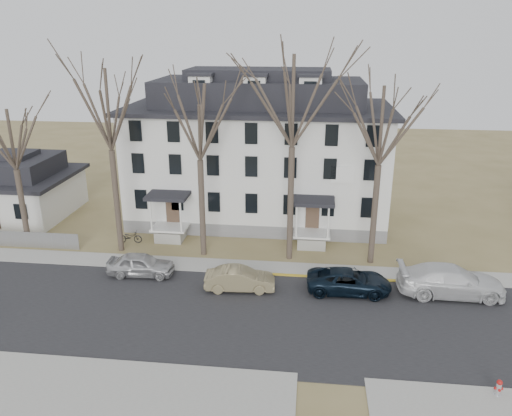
# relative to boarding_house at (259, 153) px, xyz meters

# --- Properties ---
(ground) EXTENTS (120.00, 120.00, 0.00)m
(ground) POSITION_rel_boarding_house_xyz_m (2.00, -17.95, -5.38)
(ground) COLOR olive
(ground) RESTS_ON ground
(main_road) EXTENTS (120.00, 10.00, 0.04)m
(main_road) POSITION_rel_boarding_house_xyz_m (2.00, -15.95, -5.38)
(main_road) COLOR #27272A
(main_road) RESTS_ON ground
(far_sidewalk) EXTENTS (120.00, 2.00, 0.08)m
(far_sidewalk) POSITION_rel_boarding_house_xyz_m (2.00, -9.95, -5.38)
(far_sidewalk) COLOR #A09F97
(far_sidewalk) RESTS_ON ground
(near_sidewalk_left) EXTENTS (20.00, 5.00, 0.08)m
(near_sidewalk_left) POSITION_rel_boarding_house_xyz_m (-6.00, -22.95, -5.38)
(near_sidewalk_left) COLOR #A09F97
(near_sidewalk_left) RESTS_ON ground
(yellow_curb) EXTENTS (14.00, 0.25, 0.06)m
(yellow_curb) POSITION_rel_boarding_house_xyz_m (7.00, -10.85, -5.38)
(yellow_curb) COLOR gold
(yellow_curb) RESTS_ON ground
(boarding_house) EXTENTS (20.80, 12.36, 12.05)m
(boarding_house) POSITION_rel_boarding_house_xyz_m (0.00, 0.00, 0.00)
(boarding_house) COLOR slate
(boarding_house) RESTS_ON ground
(small_house) EXTENTS (8.70, 8.70, 5.00)m
(small_house) POSITION_rel_boarding_house_xyz_m (-20.00, -1.96, -3.13)
(small_house) COLOR silver
(small_house) RESTS_ON ground
(tree_far_left) EXTENTS (8.40, 8.40, 13.72)m
(tree_far_left) POSITION_rel_boarding_house_xyz_m (-9.00, -8.15, 4.96)
(tree_far_left) COLOR #473B31
(tree_far_left) RESTS_ON ground
(tree_mid_left) EXTENTS (7.80, 7.80, 12.74)m
(tree_mid_left) POSITION_rel_boarding_house_xyz_m (-3.00, -8.15, 4.22)
(tree_mid_left) COLOR #473B31
(tree_mid_left) RESTS_ON ground
(tree_center) EXTENTS (9.00, 9.00, 14.70)m
(tree_center) POSITION_rel_boarding_house_xyz_m (3.00, -8.15, 5.71)
(tree_center) COLOR #473B31
(tree_center) RESTS_ON ground
(tree_mid_right) EXTENTS (7.80, 7.80, 12.74)m
(tree_mid_right) POSITION_rel_boarding_house_xyz_m (8.50, -8.15, 4.22)
(tree_mid_right) COLOR #473B31
(tree_mid_right) RESTS_ON ground
(tree_bungalow) EXTENTS (6.60, 6.60, 10.78)m
(tree_bungalow) POSITION_rel_boarding_house_xyz_m (-16.00, -8.15, 2.74)
(tree_bungalow) COLOR #473B31
(tree_bungalow) RESTS_ON ground
(car_silver) EXTENTS (4.30, 1.86, 1.45)m
(car_silver) POSITION_rel_boarding_house_xyz_m (-6.28, -11.77, -4.66)
(car_silver) COLOR #B6B6B7
(car_silver) RESTS_ON ground
(car_tan) EXTENTS (4.30, 1.80, 1.38)m
(car_tan) POSITION_rel_boarding_house_xyz_m (0.26, -12.95, -4.69)
(car_tan) COLOR #897C57
(car_tan) RESTS_ON ground
(car_navy) EXTENTS (5.02, 2.36, 1.39)m
(car_navy) POSITION_rel_boarding_house_xyz_m (6.76, -12.48, -4.69)
(car_navy) COLOR black
(car_navy) RESTS_ON ground
(car_white) EXTENTS (6.20, 2.62, 1.79)m
(car_white) POSITION_rel_boarding_house_xyz_m (12.71, -12.14, -4.49)
(car_white) COLOR silver
(car_white) RESTS_ON ground
(bicycle_left) EXTENTS (1.81, 0.74, 0.93)m
(bicycle_left) POSITION_rel_boarding_house_xyz_m (-8.78, -6.91, -4.92)
(bicycle_left) COLOR black
(bicycle_left) RESTS_ON ground
(fire_hydrant) EXTENTS (0.35, 0.33, 0.84)m
(fire_hydrant) POSITION_rel_boarding_house_xyz_m (12.58, -20.94, -4.96)
(fire_hydrant) COLOR #B7B7BA
(fire_hydrant) RESTS_ON ground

